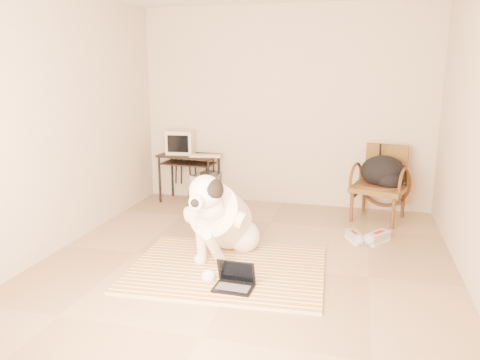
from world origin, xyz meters
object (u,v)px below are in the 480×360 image
at_px(computer_desk, 189,161).
at_px(pc_tower, 205,188).
at_px(dog, 221,220).
at_px(backpack, 384,173).
at_px(laptop, 235,281).
at_px(crt_monitor, 181,142).
at_px(rattan_chair, 380,183).

distance_m(computer_desk, pc_tower, 0.44).
xyz_separation_m(dog, backpack, (1.62, 1.64, 0.21)).
xyz_separation_m(laptop, crt_monitor, (-1.48, 2.59, 0.77)).
distance_m(dog, pc_tower, 2.06).
distance_m(laptop, rattan_chair, 2.72).
distance_m(laptop, crt_monitor, 3.08).
height_order(dog, laptop, dog).
xyz_separation_m(crt_monitor, rattan_chair, (2.75, -0.22, -0.39)).
xyz_separation_m(dog, laptop, (0.32, -0.67, -0.32)).
bearing_deg(backpack, pc_tower, 174.24).
xyz_separation_m(laptop, computer_desk, (-1.35, 2.52, 0.51)).
height_order(computer_desk, crt_monitor, crt_monitor).
bearing_deg(rattan_chair, crt_monitor, 175.51).
bearing_deg(pc_tower, computer_desk, -170.98).
bearing_deg(pc_tower, dog, -66.75).
relative_size(laptop, crt_monitor, 0.84).
bearing_deg(backpack, laptop, -119.33).
xyz_separation_m(dog, crt_monitor, (-1.16, 1.92, 0.46)).
bearing_deg(computer_desk, rattan_chair, -3.29).
bearing_deg(backpack, dog, -134.58).
distance_m(crt_monitor, rattan_chair, 2.78).
height_order(dog, pc_tower, dog).
relative_size(dog, rattan_chair, 1.50).
bearing_deg(crt_monitor, laptop, -60.24).
distance_m(pc_tower, backpack, 2.47).
distance_m(dog, laptop, 0.81).
height_order(rattan_chair, backpack, rattan_chair).
relative_size(pc_tower, rattan_chair, 0.52).
relative_size(computer_desk, backpack, 1.60).
bearing_deg(dog, computer_desk, 119.03).
relative_size(rattan_chair, backpack, 1.73).
bearing_deg(laptop, backpack, 60.67).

